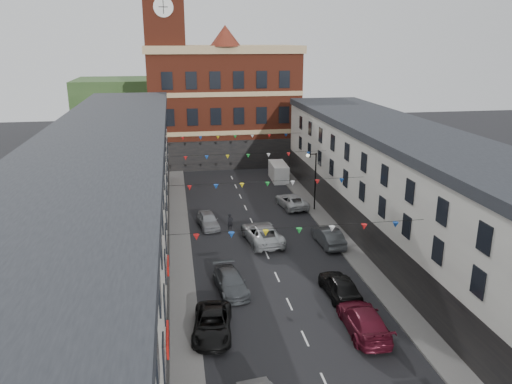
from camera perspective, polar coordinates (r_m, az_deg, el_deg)
ground at (r=37.19m, az=2.42°, el=-9.68°), size 160.00×160.00×0.00m
pavement_left at (r=38.29m, az=-8.50°, el=-8.92°), size 1.80×64.00×0.15m
pavement_right at (r=40.73m, az=11.46°, el=-7.44°), size 1.80×64.00×0.15m
terrace_left at (r=35.69m, az=-16.69°, el=-2.27°), size 8.40×56.00×10.70m
terrace_right at (r=40.18m, az=18.88°, el=-1.08°), size 8.40×56.00×9.70m
civic_building at (r=71.31m, az=-3.84°, el=10.07°), size 20.60×13.30×18.50m
clock_tower at (r=67.52m, az=-10.27°, el=15.24°), size 5.60×5.60×30.00m
distant_hill at (r=95.26m, az=-7.71°, el=9.79°), size 40.00×14.00×10.00m
street_lamp at (r=50.09m, az=6.54°, el=2.10°), size 1.10×0.36×6.00m
car_left_c at (r=30.47m, az=-5.00°, el=-14.77°), size 2.80×5.08×1.35m
car_left_d at (r=35.02m, az=-2.91°, el=-10.23°), size 2.43×4.85×1.35m
car_left_e at (r=46.46m, az=-5.49°, el=-3.21°), size 2.17×4.31×1.41m
car_right_c at (r=31.16m, az=12.22°, el=-14.13°), size 2.40×5.43×1.55m
car_right_d at (r=34.72m, az=9.56°, el=-10.50°), size 2.01×4.72×1.59m
car_right_e at (r=42.77m, az=8.26°, el=-5.06°), size 1.88×4.68×1.51m
car_right_f at (r=51.86m, az=4.08°, el=-1.01°), size 2.95×5.27×1.39m
moving_car at (r=42.88m, az=0.71°, el=-4.73°), size 3.33×6.12×1.63m
white_van at (r=61.83m, az=2.59°, el=2.33°), size 1.99×4.82×2.11m
pedestrian at (r=45.68m, az=-2.97°, el=-3.44°), size 0.64×0.52×1.51m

